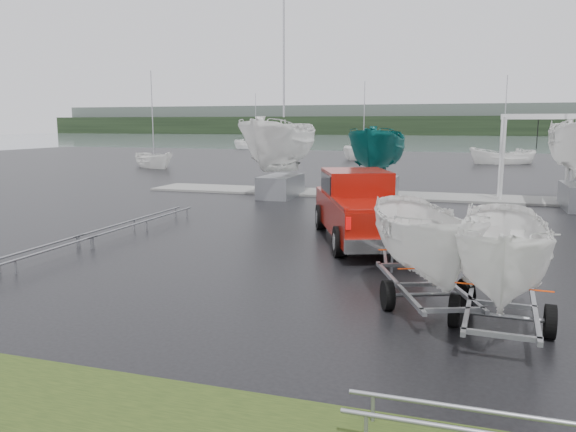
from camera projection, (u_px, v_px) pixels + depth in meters
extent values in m
plane|color=black|center=(397.00, 254.00, 15.97)|extent=(120.00, 120.00, 0.00)
plane|color=slate|center=(459.00, 143.00, 109.96)|extent=(300.00, 300.00, 0.00)
cube|color=gray|center=(428.00, 197.00, 28.18)|extent=(30.00, 3.00, 0.12)
cube|color=black|center=(463.00, 126.00, 175.26)|extent=(300.00, 8.00, 6.00)
cube|color=#4C5651|center=(464.00, 119.00, 182.45)|extent=(300.00, 6.00, 10.00)
cube|color=maroon|center=(362.00, 214.00, 17.66)|extent=(4.36, 6.69, 1.04)
cube|color=maroon|center=(356.00, 184.00, 18.65)|extent=(2.80, 3.08, 0.93)
cube|color=black|center=(356.00, 182.00, 18.64)|extent=(2.73, 2.83, 0.60)
cube|color=silver|center=(387.00, 246.00, 14.54)|extent=(2.12, 0.99, 0.38)
cylinder|color=black|center=(321.00, 217.00, 19.70)|extent=(0.63, 0.93, 0.87)
cylinder|color=black|center=(379.00, 216.00, 19.84)|extent=(0.63, 0.93, 0.87)
cylinder|color=black|center=(340.00, 241.00, 15.62)|extent=(0.63, 0.93, 0.87)
cylinder|color=black|center=(413.00, 240.00, 15.76)|extent=(0.63, 0.93, 0.87)
cube|color=gray|center=(398.00, 285.00, 11.37)|extent=(1.40, 3.38, 0.08)
cube|color=gray|center=(451.00, 284.00, 11.45)|extent=(1.40, 3.38, 0.08)
cylinder|color=gray|center=(427.00, 294.00, 11.24)|extent=(1.52, 0.66, 0.08)
cylinder|color=black|center=(388.00, 295.00, 11.18)|extent=(0.39, 0.62, 0.60)
cylinder|color=black|center=(466.00, 294.00, 11.29)|extent=(0.39, 0.62, 0.60)
imported|color=white|center=(429.00, 174.00, 11.04)|extent=(2.17, 2.20, 4.42)
cube|color=#FE4208|center=(414.00, 249.00, 12.11)|extent=(1.46, 0.61, 0.03)
cube|color=#FE4208|center=(438.00, 268.00, 10.53)|extent=(1.46, 0.61, 0.03)
cube|color=gray|center=(470.00, 301.00, 10.33)|extent=(0.28, 3.60, 0.08)
cube|color=gray|center=(534.00, 308.00, 9.95)|extent=(0.28, 3.60, 0.08)
cylinder|color=gray|center=(501.00, 316.00, 9.98)|extent=(1.60, 0.17, 0.08)
cylinder|color=black|center=(454.00, 311.00, 10.26)|extent=(0.21, 0.61, 0.60)
cylinder|color=black|center=(550.00, 321.00, 9.70)|extent=(0.21, 0.61, 0.60)
imported|color=white|center=(509.00, 181.00, 9.77)|extent=(1.75, 1.80, 4.42)
cube|color=#FE4208|center=(503.00, 265.00, 10.79)|extent=(1.55, 0.13, 0.03)
cube|color=#FE4208|center=(503.00, 287.00, 9.31)|extent=(1.55, 0.13, 0.03)
cylinder|color=silver|center=(503.00, 160.00, 26.10)|extent=(0.16, 0.58, 3.99)
cylinder|color=silver|center=(501.00, 158.00, 27.61)|extent=(0.16, 0.58, 3.99)
cylinder|color=silver|center=(574.00, 161.00, 25.20)|extent=(0.16, 0.58, 3.99)
cylinder|color=silver|center=(568.00, 159.00, 26.71)|extent=(0.16, 0.58, 3.99)
cube|color=silver|center=(539.00, 117.00, 26.08)|extent=(3.30, 0.25, 0.25)
cube|color=gray|center=(281.00, 186.00, 28.36)|extent=(1.60, 3.20, 1.10)
imported|color=white|center=(281.00, 100.00, 27.66)|extent=(2.82, 2.90, 7.50)
cylinder|color=#B2B2B7|center=(284.00, 45.00, 27.70)|extent=(0.10, 0.10, 7.00)
cube|color=gray|center=(378.00, 189.00, 27.08)|extent=(1.60, 3.20, 1.10)
imported|color=#0C5A56|center=(380.00, 110.00, 26.47)|extent=(2.41, 2.48, 6.41)
cylinder|color=gray|center=(147.00, 221.00, 19.47)|extent=(0.06, 6.50, 0.06)
cylinder|color=gray|center=(134.00, 220.00, 19.62)|extent=(0.06, 6.50, 0.06)
cylinder|color=gray|center=(15.00, 260.00, 13.83)|extent=(0.06, 6.50, 0.06)
imported|color=white|center=(154.00, 168.00, 47.40)|extent=(2.99, 2.98, 5.60)
cylinder|color=#B2B2B7|center=(153.00, 120.00, 46.75)|extent=(0.08, 0.08, 8.00)
imported|color=white|center=(363.00, 159.00, 58.83)|extent=(3.35, 3.40, 7.22)
cylinder|color=#B2B2B7|center=(364.00, 120.00, 58.18)|extent=(0.08, 0.08, 8.00)
imported|color=white|center=(502.00, 164.00, 51.66)|extent=(3.00, 2.96, 6.17)
cylinder|color=#B2B2B7|center=(505.00, 120.00, 51.01)|extent=(0.08, 0.08, 8.00)
imported|color=white|center=(256.00, 149.00, 82.35)|extent=(3.07, 3.02, 6.46)
cylinder|color=#B2B2B7|center=(256.00, 121.00, 81.70)|extent=(0.08, 0.08, 8.00)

